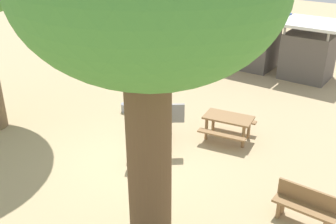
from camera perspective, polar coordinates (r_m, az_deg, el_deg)
ground_plane at (r=11.71m, az=-3.90°, el=-6.69°), size 60.00×60.00×0.00m
elephant at (r=12.17m, az=-1.71°, el=0.41°), size 2.18×2.31×1.68m
person_handler at (r=10.95m, az=-4.77°, el=-3.40°), size 0.49×0.32×1.62m
wooden_bench at (r=9.66m, az=19.23°, el=-12.64°), size 1.41×0.42×0.88m
picnic_table_near at (r=12.58m, az=8.68°, el=-1.47°), size 1.73×1.71×0.78m
market_stall_orange at (r=20.51m, az=5.53°, el=10.89°), size 2.50×2.50×2.52m
market_stall_blue at (r=19.39m, az=12.25°, el=9.59°), size 2.50×2.50×2.52m
market_stall_white at (r=18.56m, az=19.62°, el=8.01°), size 2.50×2.50×2.52m
feed_bucket at (r=14.55m, az=-6.08°, el=0.64°), size 0.36×0.36×0.32m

